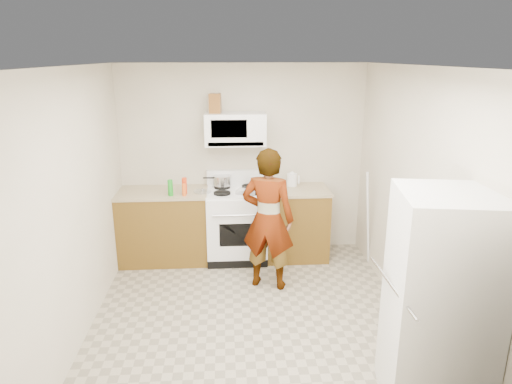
{
  "coord_description": "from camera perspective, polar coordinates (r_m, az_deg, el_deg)",
  "views": [
    {
      "loc": [
        -0.23,
        -4.11,
        2.59
      ],
      "look_at": [
        0.09,
        0.55,
        1.18
      ],
      "focal_mm": 32.0,
      "sensor_mm": 36.0,
      "label": 1
    }
  ],
  "objects": [
    {
      "name": "floor",
      "position": [
        4.86,
        -0.63,
        -15.44
      ],
      "size": [
        3.6,
        3.6,
        0.0
      ],
      "primitive_type": "plane",
      "color": "gray",
      "rests_on": "ground"
    },
    {
      "name": "back_wall",
      "position": [
        6.05,
        -1.65,
        3.95
      ],
      "size": [
        3.2,
        0.02,
        2.5
      ],
      "primitive_type": "cube",
      "color": "beige",
      "rests_on": "floor"
    },
    {
      "name": "right_wall",
      "position": [
        4.69,
        19.11,
        -0.81
      ],
      "size": [
        0.02,
        3.6,
        2.5
      ],
      "primitive_type": "cube",
      "color": "beige",
      "rests_on": "floor"
    },
    {
      "name": "cabinet_left",
      "position": [
        6.05,
        -11.39,
        -4.32
      ],
      "size": [
        1.12,
        0.62,
        0.9
      ],
      "primitive_type": "cube",
      "color": "brown",
      "rests_on": "floor"
    },
    {
      "name": "counter_left",
      "position": [
        5.9,
        -11.65,
        -0.08
      ],
      "size": [
        1.14,
        0.64,
        0.03
      ],
      "primitive_type": "cube",
      "color": "tan",
      "rests_on": "cabinet_left"
    },
    {
      "name": "cabinet_right",
      "position": [
        6.06,
        4.98,
        -3.99
      ],
      "size": [
        0.8,
        0.62,
        0.9
      ],
      "primitive_type": "cube",
      "color": "brown",
      "rests_on": "floor"
    },
    {
      "name": "counter_right",
      "position": [
        5.91,
        5.1,
        0.25
      ],
      "size": [
        0.82,
        0.64,
        0.03
      ],
      "primitive_type": "cube",
      "color": "tan",
      "rests_on": "cabinet_right"
    },
    {
      "name": "gas_range",
      "position": [
        5.97,
        -2.43,
        -3.89
      ],
      "size": [
        0.76,
        0.65,
        1.13
      ],
      "color": "white",
      "rests_on": "floor"
    },
    {
      "name": "microwave",
      "position": [
        5.79,
        -2.61,
        7.89
      ],
      "size": [
        0.76,
        0.38,
        0.4
      ],
      "primitive_type": "cube",
      "color": "white",
      "rests_on": "back_wall"
    },
    {
      "name": "person",
      "position": [
        5.14,
        1.5,
        -3.43
      ],
      "size": [
        0.69,
        0.56,
        1.64
      ],
      "primitive_type": "imported",
      "rotation": [
        0.0,
        0.0,
        2.81
      ],
      "color": "tan",
      "rests_on": "floor"
    },
    {
      "name": "fridge",
      "position": [
        3.66,
        21.96,
        -12.95
      ],
      "size": [
        0.8,
        0.8,
        1.7
      ],
      "primitive_type": "cube",
      "rotation": [
        0.0,
        0.0,
        -0.16
      ],
      "color": "silver",
      "rests_on": "floor"
    },
    {
      "name": "kettle",
      "position": [
        6.02,
        4.52,
        1.54
      ],
      "size": [
        0.17,
        0.17,
        0.16
      ],
      "primitive_type": "cylinder",
      "rotation": [
        0.0,
        0.0,
        -0.38
      ],
      "color": "white",
      "rests_on": "counter_right"
    },
    {
      "name": "jug",
      "position": [
        5.73,
        -5.13,
        10.98
      ],
      "size": [
        0.16,
        0.16,
        0.24
      ],
      "primitive_type": "cube",
      "rotation": [
        0.0,
        0.0,
        -0.12
      ],
      "color": "brown",
      "rests_on": "microwave"
    },
    {
      "name": "saucepan",
      "position": [
        5.97,
        -4.23,
        1.42
      ],
      "size": [
        0.3,
        0.3,
        0.12
      ],
      "primitive_type": "cylinder",
      "rotation": [
        0.0,
        0.0,
        0.39
      ],
      "color": "#B4B5B9",
      "rests_on": "gas_range"
    },
    {
      "name": "tray",
      "position": [
        5.68,
        -1.15,
        0.02
      ],
      "size": [
        0.29,
        0.24,
        0.05
      ],
      "primitive_type": "cube",
      "rotation": [
        0.0,
        0.0,
        -0.38
      ],
      "color": "white",
      "rests_on": "gas_range"
    },
    {
      "name": "bottle_spray",
      "position": [
        5.71,
        -8.93,
        0.77
      ],
      "size": [
        0.08,
        0.08,
        0.21
      ],
      "primitive_type": "cylinder",
      "rotation": [
        0.0,
        0.0,
        0.3
      ],
      "color": "red",
      "rests_on": "counter_left"
    },
    {
      "name": "bottle_hot_sauce",
      "position": [
        5.63,
        -8.98,
        0.26
      ],
      "size": [
        0.05,
        0.05,
        0.15
      ],
      "primitive_type": "cylinder",
      "rotation": [
        0.0,
        0.0,
        0.01
      ],
      "color": "#EF5B1A",
      "rests_on": "counter_left"
    },
    {
      "name": "bottle_green_cap",
      "position": [
        5.66,
        -10.65,
        0.52
      ],
      "size": [
        0.06,
        0.06,
        0.2
      ],
      "primitive_type": "cylinder",
      "rotation": [
        0.0,
        0.0,
        -0.04
      ],
      "color": "#198D1D",
      "rests_on": "counter_left"
    },
    {
      "name": "pot_lid",
      "position": [
        5.78,
        -6.71,
        0.06
      ],
      "size": [
        0.24,
        0.24,
        0.01
      ],
      "primitive_type": "cylinder",
      "rotation": [
        0.0,
        0.0,
        0.05
      ],
      "color": "silver",
      "rests_on": "counter_left"
    },
    {
      "name": "broom",
      "position": [
        5.85,
        13.82,
        -3.29
      ],
      "size": [
        0.19,
        0.22,
        1.25
      ],
      "primitive_type": "cylinder",
      "rotation": [
        0.14,
        -0.14,
        0.07
      ],
      "color": "silver",
      "rests_on": "floor"
    }
  ]
}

